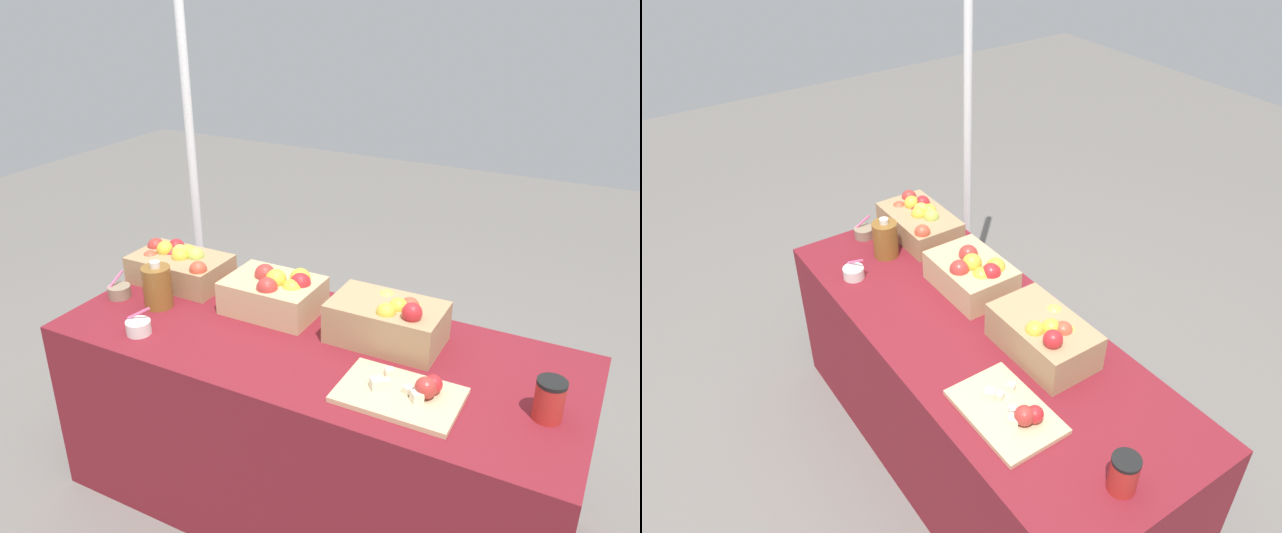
{
  "view_description": "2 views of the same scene",
  "coord_description": "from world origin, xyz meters",
  "views": [
    {
      "loc": [
        0.93,
        -1.73,
        1.94
      ],
      "look_at": [
        -0.01,
        0.06,
        1.01
      ],
      "focal_mm": 36.08,
      "sensor_mm": 36.0,
      "label": 1
    },
    {
      "loc": [
        1.51,
        -1.11,
        2.36
      ],
      "look_at": [
        -0.11,
        -0.01,
        0.99
      ],
      "focal_mm": 35.72,
      "sensor_mm": 36.0,
      "label": 2
    }
  ],
  "objects": [
    {
      "name": "tent_pole",
      "position": [
        -0.99,
        0.63,
        1.03
      ],
      "size": [
        0.04,
        0.04,
        2.06
      ],
      "primitive_type": "cylinder",
      "color": "white",
      "rests_on": "ground_plane"
    },
    {
      "name": "cutting_board_front",
      "position": [
        0.41,
        -0.16,
        0.76
      ],
      "size": [
        0.38,
        0.25,
        0.09
      ],
      "color": "#D1B284",
      "rests_on": "table"
    },
    {
      "name": "table",
      "position": [
        0.0,
        0.0,
        0.37
      ],
      "size": [
        1.9,
        0.76,
        0.74
      ],
      "primitive_type": "cube",
      "color": "maroon",
      "rests_on": "ground_plane"
    },
    {
      "name": "cider_jug",
      "position": [
        -0.67,
        -0.04,
        0.82
      ],
      "size": [
        0.11,
        0.11,
        0.19
      ],
      "color": "brown",
      "rests_on": "table"
    },
    {
      "name": "coffee_cup",
      "position": [
        0.81,
        -0.06,
        0.81
      ],
      "size": [
        0.09,
        0.09,
        0.13
      ],
      "color": "red",
      "rests_on": "table"
    },
    {
      "name": "sample_bowl_near",
      "position": [
        -0.86,
        -0.06,
        0.77
      ],
      "size": [
        0.09,
        0.09,
        0.1
      ],
      "color": "gray",
      "rests_on": "table"
    },
    {
      "name": "apple_crate_left",
      "position": [
        -0.74,
        0.17,
        0.81
      ],
      "size": [
        0.4,
        0.25,
        0.16
      ],
      "color": "tan",
      "rests_on": "table"
    },
    {
      "name": "apple_crate_middle",
      "position": [
        -0.24,
        0.14,
        0.82
      ],
      "size": [
        0.36,
        0.25,
        0.18
      ],
      "color": "tan",
      "rests_on": "table"
    },
    {
      "name": "apple_crate_right",
      "position": [
        0.23,
        0.13,
        0.82
      ],
      "size": [
        0.4,
        0.24,
        0.2
      ],
      "color": "tan",
      "rests_on": "table"
    },
    {
      "name": "sample_bowl_mid",
      "position": [
        -0.59,
        -0.24,
        0.77
      ],
      "size": [
        0.09,
        0.09,
        0.1
      ],
      "color": "silver",
      "rests_on": "table"
    },
    {
      "name": "ground_plane",
      "position": [
        0.0,
        0.0,
        0.0
      ],
      "size": [
        10.0,
        10.0,
        0.0
      ],
      "primitive_type": "plane",
      "color": "slate"
    }
  ]
}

